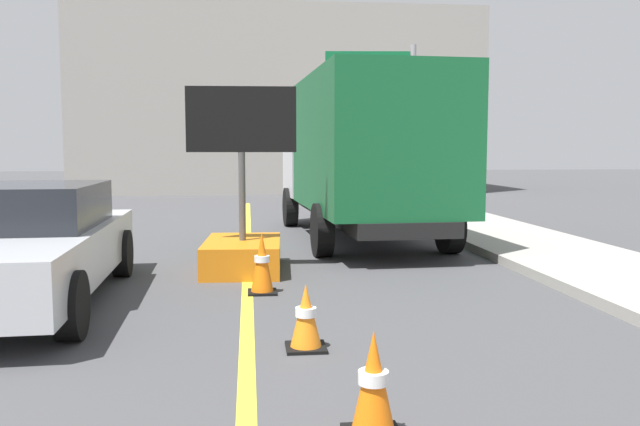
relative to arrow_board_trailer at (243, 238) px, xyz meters
name	(u,v)px	position (x,y,z in m)	size (l,w,h in m)	color
arrow_board_trailer	(243,238)	(0.00, 0.00, 0.00)	(1.60, 1.85, 2.70)	orange
box_truck	(362,153)	(2.33, 3.08, 1.25)	(2.80, 7.12, 3.15)	black
pickup_car	(18,244)	(-2.55, -1.82, 0.22)	(2.22, 4.80, 1.38)	silver
highway_guide_sign	(387,97)	(4.38, 10.24, 2.94)	(2.78, 0.38, 5.00)	gray
far_building_block	(278,105)	(1.45, 19.99, 3.34)	(16.90, 7.17, 7.64)	gray
traffic_cone_mid_lane	(373,386)	(0.85, -5.76, -0.15)	(0.36, 0.36, 0.68)	black
traffic_cone_far_lane	(306,317)	(0.59, -3.92, -0.19)	(0.36, 0.36, 0.59)	black
traffic_cone_curbside	(262,263)	(0.25, -1.59, -0.10)	(0.36, 0.36, 0.77)	black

